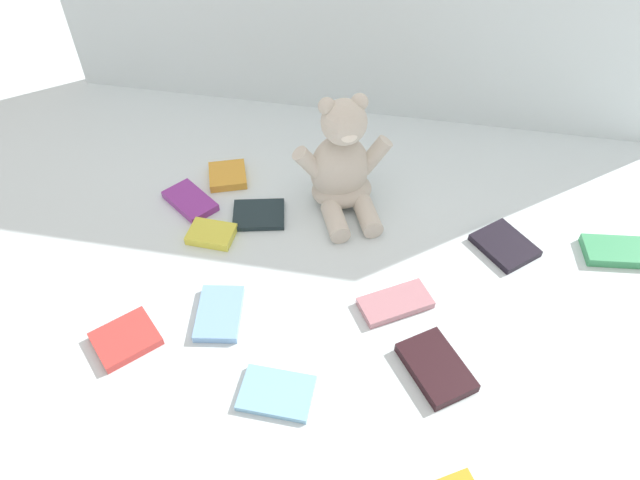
{
  "coord_description": "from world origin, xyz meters",
  "views": [
    {
      "loc": [
        0.14,
        -0.84,
        0.88
      ],
      "look_at": [
        0.0,
        -0.1,
        0.1
      ],
      "focal_mm": 32.53,
      "sensor_mm": 36.0,
      "label": 1
    }
  ],
  "objects_px": {
    "book_case_1": "(211,234)",
    "book_case_6": "(126,339)",
    "book_case_2": "(190,201)",
    "book_case_7": "(228,176)",
    "book_case_4": "(614,251)",
    "book_case_8": "(505,245)",
    "book_case_10": "(220,313)",
    "book_case_5": "(259,215)",
    "teddy_bear": "(343,167)",
    "book_case_12": "(277,393)",
    "book_case_0": "(395,303)",
    "book_case_9": "(436,367)"
  },
  "relations": [
    {
      "from": "book_case_2",
      "to": "book_case_10",
      "type": "distance_m",
      "value": 0.33
    },
    {
      "from": "book_case_2",
      "to": "book_case_5",
      "type": "height_order",
      "value": "book_case_2"
    },
    {
      "from": "book_case_2",
      "to": "book_case_7",
      "type": "xyz_separation_m",
      "value": [
        0.06,
        0.1,
        0.0
      ]
    },
    {
      "from": "book_case_8",
      "to": "book_case_12",
      "type": "xyz_separation_m",
      "value": [
        -0.39,
        -0.42,
        -0.0
      ]
    },
    {
      "from": "book_case_2",
      "to": "book_case_12",
      "type": "distance_m",
      "value": 0.52
    },
    {
      "from": "book_case_4",
      "to": "book_case_5",
      "type": "xyz_separation_m",
      "value": [
        -0.75,
        -0.03,
        -0.0
      ]
    },
    {
      "from": "book_case_4",
      "to": "book_case_6",
      "type": "distance_m",
      "value": 0.98
    },
    {
      "from": "book_case_7",
      "to": "book_case_12",
      "type": "bearing_deg",
      "value": -85.26
    },
    {
      "from": "book_case_5",
      "to": "book_case_7",
      "type": "height_order",
      "value": "book_case_7"
    },
    {
      "from": "book_case_6",
      "to": "book_case_8",
      "type": "height_order",
      "value": "book_case_6"
    },
    {
      "from": "book_case_4",
      "to": "book_case_1",
      "type": "bearing_deg",
      "value": 90.77
    },
    {
      "from": "book_case_8",
      "to": "book_case_10",
      "type": "bearing_deg",
      "value": -14.65
    },
    {
      "from": "book_case_2",
      "to": "book_case_7",
      "type": "relative_size",
      "value": 1.35
    },
    {
      "from": "book_case_1",
      "to": "book_case_4",
      "type": "bearing_deg",
      "value": 99.41
    },
    {
      "from": "book_case_7",
      "to": "book_case_10",
      "type": "xyz_separation_m",
      "value": [
        0.1,
        -0.39,
        -0.0
      ]
    },
    {
      "from": "book_case_4",
      "to": "book_case_7",
      "type": "xyz_separation_m",
      "value": [
        -0.85,
        0.08,
        -0.0
      ]
    },
    {
      "from": "book_case_1",
      "to": "book_case_6",
      "type": "xyz_separation_m",
      "value": [
        -0.07,
        -0.28,
        -0.0
      ]
    },
    {
      "from": "book_case_4",
      "to": "book_case_2",
      "type": "bearing_deg",
      "value": 84.39
    },
    {
      "from": "book_case_9",
      "to": "book_case_10",
      "type": "relative_size",
      "value": 1.08
    },
    {
      "from": "book_case_4",
      "to": "book_case_8",
      "type": "bearing_deg",
      "value": 89.44
    },
    {
      "from": "book_case_6",
      "to": "book_case_8",
      "type": "xyz_separation_m",
      "value": [
        0.68,
        0.37,
        -0.0
      ]
    },
    {
      "from": "book_case_10",
      "to": "book_case_6",
      "type": "bearing_deg",
      "value": 20.89
    },
    {
      "from": "teddy_bear",
      "to": "book_case_6",
      "type": "distance_m",
      "value": 0.56
    },
    {
      "from": "book_case_5",
      "to": "book_case_12",
      "type": "xyz_separation_m",
      "value": [
        0.14,
        -0.41,
        -0.0
      ]
    },
    {
      "from": "book_case_6",
      "to": "book_case_12",
      "type": "distance_m",
      "value": 0.3
    },
    {
      "from": "book_case_4",
      "to": "book_case_10",
      "type": "bearing_deg",
      "value": 105.34
    },
    {
      "from": "book_case_4",
      "to": "book_case_12",
      "type": "xyz_separation_m",
      "value": [
        -0.61,
        -0.44,
        -0.0
      ]
    },
    {
      "from": "teddy_bear",
      "to": "book_case_2",
      "type": "bearing_deg",
      "value": 168.9
    },
    {
      "from": "book_case_1",
      "to": "book_case_6",
      "type": "relative_size",
      "value": 0.88
    },
    {
      "from": "book_case_1",
      "to": "book_case_5",
      "type": "height_order",
      "value": "book_case_1"
    },
    {
      "from": "teddy_bear",
      "to": "book_case_10",
      "type": "distance_m",
      "value": 0.41
    },
    {
      "from": "book_case_10",
      "to": "book_case_8",
      "type": "bearing_deg",
      "value": -161.6
    },
    {
      "from": "book_case_1",
      "to": "book_case_12",
      "type": "distance_m",
      "value": 0.4
    },
    {
      "from": "book_case_4",
      "to": "book_case_8",
      "type": "height_order",
      "value": "book_case_4"
    },
    {
      "from": "book_case_1",
      "to": "book_case_2",
      "type": "distance_m",
      "value": 0.12
    },
    {
      "from": "book_case_8",
      "to": "book_case_9",
      "type": "distance_m",
      "value": 0.34
    },
    {
      "from": "book_case_9",
      "to": "book_case_2",
      "type": "bearing_deg",
      "value": -66.27
    },
    {
      "from": "book_case_5",
      "to": "book_case_12",
      "type": "distance_m",
      "value": 0.44
    },
    {
      "from": "book_case_6",
      "to": "book_case_10",
      "type": "bearing_deg",
      "value": -106.53
    },
    {
      "from": "book_case_0",
      "to": "book_case_4",
      "type": "relative_size",
      "value": 1.11
    },
    {
      "from": "book_case_0",
      "to": "book_case_1",
      "type": "bearing_deg",
      "value": -137.6
    },
    {
      "from": "book_case_2",
      "to": "book_case_12",
      "type": "height_order",
      "value": "book_case_2"
    },
    {
      "from": "book_case_7",
      "to": "book_case_8",
      "type": "bearing_deg",
      "value": -30.03
    },
    {
      "from": "book_case_0",
      "to": "book_case_12",
      "type": "xyz_separation_m",
      "value": [
        -0.18,
        -0.23,
        -0.0
      ]
    },
    {
      "from": "book_case_0",
      "to": "book_case_4",
      "type": "distance_m",
      "value": 0.48
    },
    {
      "from": "teddy_bear",
      "to": "book_case_4",
      "type": "bearing_deg",
      "value": -29.28
    },
    {
      "from": "book_case_1",
      "to": "book_case_8",
      "type": "height_order",
      "value": "book_case_1"
    },
    {
      "from": "book_case_6",
      "to": "book_case_10",
      "type": "height_order",
      "value": "book_case_6"
    },
    {
      "from": "teddy_bear",
      "to": "book_case_0",
      "type": "relative_size",
      "value": 1.94
    },
    {
      "from": "book_case_10",
      "to": "book_case_12",
      "type": "relative_size",
      "value": 1.01
    }
  ]
}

